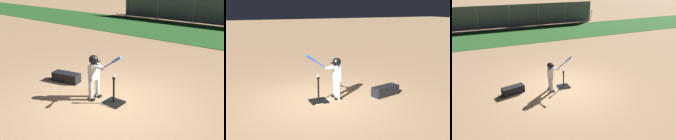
{
  "view_description": "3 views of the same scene",
  "coord_description": "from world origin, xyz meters",
  "views": [
    {
      "loc": [
        3.63,
        -4.64,
        3.06
      ],
      "look_at": [
        0.09,
        -0.02,
        0.9
      ],
      "focal_mm": 42.0,
      "sensor_mm": 36.0,
      "label": 1
    },
    {
      "loc": [
        2.28,
        6.45,
        2.55
      ],
      "look_at": [
        -0.45,
        0.11,
        0.86
      ],
      "focal_mm": 42.0,
      "sensor_mm": 36.0,
      "label": 2
    },
    {
      "loc": [
        -2.86,
        -7.25,
        4.12
      ],
      "look_at": [
        0.13,
        0.07,
        0.73
      ],
      "focal_mm": 35.0,
      "sensor_mm": 36.0,
      "label": 3
    }
  ],
  "objects": [
    {
      "name": "batting_tee",
      "position": [
        0.1,
        0.04,
        0.09
      ],
      "size": [
        0.47,
        0.42,
        0.7
      ],
      "color": "black",
      "rests_on": "ground_plane"
    },
    {
      "name": "home_plate",
      "position": [
        0.06,
        0.03,
        0.01
      ],
      "size": [
        0.47,
        0.47,
        0.02
      ],
      "primitive_type": "cube",
      "rotation": [
        0.0,
        0.0,
        0.08
      ],
      "color": "white",
      "rests_on": "ground_plane"
    },
    {
      "name": "equipment_bag",
      "position": [
        -1.87,
        0.3,
        0.14
      ],
      "size": [
        0.89,
        0.5,
        0.28
      ],
      "primitive_type": "cube",
      "rotation": [
        0.0,
        0.0,
        0.22
      ],
      "color": "black",
      "rests_on": "ground_plane"
    },
    {
      "name": "grass_outfield_strip",
      "position": [
        0.0,
        9.13,
        0.01
      ],
      "size": [
        56.0,
        5.04,
        0.02
      ],
      "primitive_type": "cube",
      "color": "#286026",
      "rests_on": "ground_plane"
    },
    {
      "name": "ground_plane",
      "position": [
        0.0,
        0.0,
        0.0
      ],
      "size": [
        90.0,
        90.0,
        0.0
      ],
      "primitive_type": "plane",
      "color": "tan"
    },
    {
      "name": "bleachers_left_center",
      "position": [
        -6.44,
        13.14,
        0.63
      ],
      "size": [
        3.43,
        2.57,
        1.29
      ],
      "color": "#93969E",
      "rests_on": "ground_plane"
    },
    {
      "name": "batter_child",
      "position": [
        -0.44,
        -0.03,
        0.75
      ],
      "size": [
        0.99,
        0.37,
        1.31
      ],
      "color": "silver",
      "rests_on": "ground_plane"
    },
    {
      "name": "baseball",
      "position": [
        0.1,
        0.04,
        0.73
      ],
      "size": [
        0.07,
        0.07,
        0.07
      ],
      "primitive_type": "sphere",
      "color": "white",
      "rests_on": "batting_tee"
    }
  ]
}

